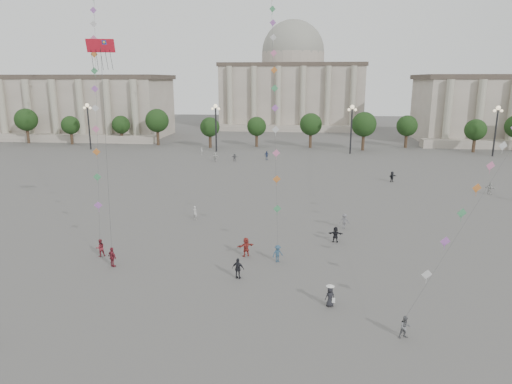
# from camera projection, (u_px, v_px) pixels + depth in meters

# --- Properties ---
(ground) EXTENTS (360.00, 360.00, 0.00)m
(ground) POSITION_uv_depth(u_px,v_px,m) (232.00, 295.00, 34.73)
(ground) COLOR #4E4C4A
(ground) RESTS_ON ground
(hall_west) EXTENTS (84.00, 26.22, 17.20)m
(hall_west) POSITION_uv_depth(u_px,v_px,m) (27.00, 106.00, 131.32)
(hall_west) COLOR #9E9385
(hall_west) RESTS_ON ground
(hall_central) EXTENTS (48.30, 34.30, 35.50)m
(hall_central) POSITION_uv_depth(u_px,v_px,m) (292.00, 85.00, 155.98)
(hall_central) COLOR #9E9385
(hall_central) RESTS_ON ground
(tree_row) EXTENTS (137.12, 5.12, 8.00)m
(tree_row) POSITION_uv_depth(u_px,v_px,m) (284.00, 125.00, 108.69)
(tree_row) COLOR #3B2C1D
(tree_row) RESTS_ON ground
(lamp_post_far_west) EXTENTS (2.00, 0.90, 10.65)m
(lamp_post_far_west) POSITION_uv_depth(u_px,v_px,m) (88.00, 118.00, 105.31)
(lamp_post_far_west) COLOR #262628
(lamp_post_far_west) RESTS_ON ground
(lamp_post_mid_west) EXTENTS (2.00, 0.90, 10.65)m
(lamp_post_mid_west) POSITION_uv_depth(u_px,v_px,m) (216.00, 119.00, 102.10)
(lamp_post_mid_west) COLOR #262628
(lamp_post_mid_west) RESTS_ON ground
(lamp_post_mid_east) EXTENTS (2.00, 0.90, 10.65)m
(lamp_post_mid_east) POSITION_uv_depth(u_px,v_px,m) (352.00, 120.00, 98.89)
(lamp_post_mid_east) COLOR #262628
(lamp_post_mid_east) RESTS_ON ground
(lamp_post_far_east) EXTENTS (2.00, 0.90, 10.65)m
(lamp_post_far_east) POSITION_uv_depth(u_px,v_px,m) (497.00, 122.00, 95.68)
(lamp_post_far_east) COLOR #262628
(lamp_post_far_east) RESTS_ON ground
(person_crowd_0) EXTENTS (1.17, 0.87, 1.84)m
(person_crowd_0) POSITION_uv_depth(u_px,v_px,m) (267.00, 155.00, 92.85)
(person_crowd_0) COLOR navy
(person_crowd_0) RESTS_ON ground
(person_crowd_3) EXTENTS (1.51, 0.58, 1.60)m
(person_crowd_3) POSITION_uv_depth(u_px,v_px,m) (335.00, 235.00, 45.86)
(person_crowd_3) COLOR black
(person_crowd_3) RESTS_ON ground
(person_crowd_4) EXTENTS (1.80, 1.41, 1.91)m
(person_crowd_4) POSITION_uv_depth(u_px,v_px,m) (215.00, 157.00, 90.58)
(person_crowd_4) COLOR silver
(person_crowd_4) RESTS_ON ground
(person_crowd_6) EXTENTS (1.11, 0.64, 1.70)m
(person_crowd_6) POSITION_uv_depth(u_px,v_px,m) (344.00, 221.00, 50.03)
(person_crowd_6) COLOR slate
(person_crowd_6) RESTS_ON ground
(person_crowd_7) EXTENTS (1.56, 1.20, 1.65)m
(person_crowd_7) POSITION_uv_depth(u_px,v_px,m) (490.00, 189.00, 65.03)
(person_crowd_7) COLOR #B7B8B3
(person_crowd_7) RESTS_ON ground
(person_crowd_9) EXTENTS (1.52, 1.42, 1.71)m
(person_crowd_9) POSITION_uv_depth(u_px,v_px,m) (392.00, 177.00, 72.91)
(person_crowd_9) COLOR black
(person_crowd_9) RESTS_ON ground
(person_crowd_10) EXTENTS (0.39, 0.58, 1.54)m
(person_crowd_10) POSITION_uv_depth(u_px,v_px,m) (202.00, 151.00, 99.20)
(person_crowd_10) COLOR #BBBAB6
(person_crowd_10) RESTS_ON ground
(person_crowd_12) EXTENTS (1.50, 0.63, 1.57)m
(person_crowd_12) POSITION_uv_depth(u_px,v_px,m) (235.00, 157.00, 91.37)
(person_crowd_12) COLOR slate
(person_crowd_12) RESTS_ON ground
(person_crowd_13) EXTENTS (0.71, 0.60, 1.64)m
(person_crowd_13) POSITION_uv_depth(u_px,v_px,m) (195.00, 213.00, 53.26)
(person_crowd_13) COLOR #B1B0AC
(person_crowd_13) RESTS_ON ground
(tourist_0) EXTENTS (1.12, 0.93, 1.79)m
(tourist_0) POSITION_uv_depth(u_px,v_px,m) (112.00, 257.00, 39.78)
(tourist_0) COLOR maroon
(tourist_0) RESTS_ON ground
(tourist_1) EXTENTS (1.11, 0.66, 1.77)m
(tourist_1) POSITION_uv_depth(u_px,v_px,m) (238.00, 269.00, 37.40)
(tourist_1) COLOR black
(tourist_1) RESTS_ON ground
(tourist_2) EXTENTS (1.72, 1.33, 1.81)m
(tourist_2) POSITION_uv_depth(u_px,v_px,m) (246.00, 247.00, 42.16)
(tourist_2) COLOR #9E312B
(tourist_2) RESTS_ON ground
(kite_flyer_0) EXTENTS (1.02, 0.99, 1.66)m
(kite_flyer_0) POSITION_uv_depth(u_px,v_px,m) (100.00, 248.00, 42.16)
(kite_flyer_0) COLOR maroon
(kite_flyer_0) RESTS_ON ground
(kite_flyer_1) EXTENTS (1.18, 1.06, 1.58)m
(kite_flyer_1) POSITION_uv_depth(u_px,v_px,m) (278.00, 254.00, 40.87)
(kite_flyer_1) COLOR #2B4962
(kite_flyer_1) RESTS_ON ground
(kite_flyer_2) EXTENTS (0.86, 0.75, 1.50)m
(kite_flyer_2) POSITION_uv_depth(u_px,v_px,m) (405.00, 327.00, 28.81)
(kite_flyer_2) COLOR slate
(kite_flyer_2) RESTS_ON ground
(hat_person) EXTENTS (0.85, 0.73, 1.69)m
(hat_person) POSITION_uv_depth(u_px,v_px,m) (330.00, 296.00, 32.84)
(hat_person) COLOR black
(hat_person) RESTS_ON ground
(dragon_kite) EXTENTS (2.26, 1.05, 17.52)m
(dragon_kite) POSITION_uv_depth(u_px,v_px,m) (101.00, 56.00, 36.66)
(dragon_kite) COLOR red
(dragon_kite) RESTS_ON ground
(kite_train_west) EXTENTS (15.33, 36.74, 58.96)m
(kite_train_west) POSITION_uv_depth(u_px,v_px,m) (93.00, 4.00, 56.32)
(kite_train_west) COLOR #3F3F3F
(kite_train_west) RESTS_ON ground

